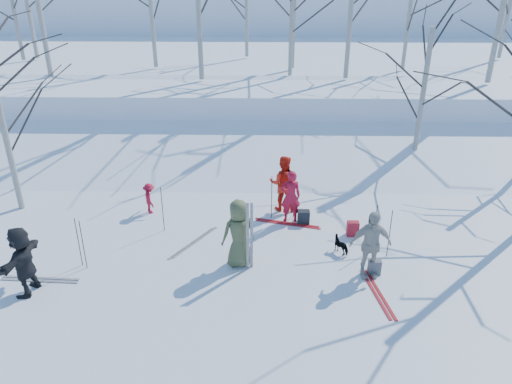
{
  "coord_description": "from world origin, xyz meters",
  "views": [
    {
      "loc": [
        0.24,
        -10.53,
        7.13
      ],
      "look_at": [
        0.0,
        1.5,
        1.3
      ],
      "focal_mm": 35.0,
      "sensor_mm": 36.0,
      "label": 1
    }
  ],
  "objects_px": {
    "skier_redor_behind": "(283,183)",
    "dog": "(342,245)",
    "skier_cream_east": "(370,244)",
    "skier_red_seated": "(150,198)",
    "backpack_grey": "(374,267)",
    "skier_red_north": "(291,196)",
    "backpack_red": "(353,229)",
    "backpack_dark": "(304,217)",
    "skier_olive_center": "(239,233)",
    "skier_grey_west": "(23,261)"
  },
  "relations": [
    {
      "from": "skier_grey_west",
      "to": "backpack_grey",
      "type": "bearing_deg",
      "value": 105.56
    },
    {
      "from": "skier_grey_west",
      "to": "backpack_grey",
      "type": "distance_m",
      "value": 8.2
    },
    {
      "from": "skier_olive_center",
      "to": "skier_redor_behind",
      "type": "bearing_deg",
      "value": -133.16
    },
    {
      "from": "skier_grey_west",
      "to": "skier_cream_east",
      "type": "bearing_deg",
      "value": 105.18
    },
    {
      "from": "skier_red_seated",
      "to": "dog",
      "type": "relative_size",
      "value": 1.79
    },
    {
      "from": "dog",
      "to": "skier_olive_center",
      "type": "bearing_deg",
      "value": -29.43
    },
    {
      "from": "skier_cream_east",
      "to": "skier_red_north",
      "type": "bearing_deg",
      "value": 116.36
    },
    {
      "from": "backpack_dark",
      "to": "backpack_grey",
      "type": "bearing_deg",
      "value": -57.73
    },
    {
      "from": "skier_red_north",
      "to": "skier_red_seated",
      "type": "distance_m",
      "value": 4.22
    },
    {
      "from": "dog",
      "to": "backpack_grey",
      "type": "relative_size",
      "value": 1.39
    },
    {
      "from": "skier_olive_center",
      "to": "dog",
      "type": "xyz_separation_m",
      "value": [
        2.64,
        0.59,
        -0.66
      ]
    },
    {
      "from": "backpack_grey",
      "to": "skier_red_north",
      "type": "bearing_deg",
      "value": 126.72
    },
    {
      "from": "skier_cream_east",
      "to": "dog",
      "type": "height_order",
      "value": "skier_cream_east"
    },
    {
      "from": "skier_red_north",
      "to": "backpack_red",
      "type": "height_order",
      "value": "skier_red_north"
    },
    {
      "from": "skier_cream_east",
      "to": "skier_redor_behind",
      "type": "bearing_deg",
      "value": 112.93
    },
    {
      "from": "skier_red_seated",
      "to": "skier_red_north",
      "type": "bearing_deg",
      "value": -120.44
    },
    {
      "from": "skier_redor_behind",
      "to": "backpack_grey",
      "type": "xyz_separation_m",
      "value": [
        2.14,
        -3.34,
        -0.68
      ]
    },
    {
      "from": "skier_grey_west",
      "to": "backpack_dark",
      "type": "bearing_deg",
      "value": 126.47
    },
    {
      "from": "skier_redor_behind",
      "to": "skier_cream_east",
      "type": "relative_size",
      "value": 1.0
    },
    {
      "from": "skier_redor_behind",
      "to": "dog",
      "type": "height_order",
      "value": "skier_redor_behind"
    },
    {
      "from": "skier_cream_east",
      "to": "backpack_grey",
      "type": "bearing_deg",
      "value": 14.91
    },
    {
      "from": "skier_red_north",
      "to": "skier_redor_behind",
      "type": "bearing_deg",
      "value": -80.18
    },
    {
      "from": "skier_red_north",
      "to": "backpack_grey",
      "type": "bearing_deg",
      "value": 121.59
    },
    {
      "from": "skier_redor_behind",
      "to": "dog",
      "type": "relative_size",
      "value": 3.29
    },
    {
      "from": "skier_olive_center",
      "to": "skier_red_seated",
      "type": "bearing_deg",
      "value": -65.48
    },
    {
      "from": "skier_red_north",
      "to": "backpack_grey",
      "type": "xyz_separation_m",
      "value": [
        1.95,
        -2.62,
        -0.6
      ]
    },
    {
      "from": "backpack_dark",
      "to": "dog",
      "type": "bearing_deg",
      "value": -59.96
    },
    {
      "from": "skier_redor_behind",
      "to": "backpack_dark",
      "type": "bearing_deg",
      "value": 129.8
    },
    {
      "from": "skier_redor_behind",
      "to": "backpack_red",
      "type": "distance_m",
      "value": 2.52
    },
    {
      "from": "skier_redor_behind",
      "to": "backpack_dark",
      "type": "xyz_separation_m",
      "value": [
        0.58,
        -0.86,
        -0.67
      ]
    },
    {
      "from": "backpack_grey",
      "to": "skier_olive_center",
      "type": "bearing_deg",
      "value": 173.99
    },
    {
      "from": "skier_olive_center",
      "to": "skier_redor_behind",
      "type": "distance_m",
      "value": 3.21
    },
    {
      "from": "skier_olive_center",
      "to": "skier_red_north",
      "type": "height_order",
      "value": "skier_olive_center"
    },
    {
      "from": "skier_red_seated",
      "to": "skier_cream_east",
      "type": "distance_m",
      "value": 6.73
    },
    {
      "from": "skier_redor_behind",
      "to": "skier_cream_east",
      "type": "bearing_deg",
      "value": 125.71
    },
    {
      "from": "backpack_grey",
      "to": "skier_cream_east",
      "type": "bearing_deg",
      "value": -158.11
    },
    {
      "from": "skier_red_seated",
      "to": "backpack_grey",
      "type": "height_order",
      "value": "skier_red_seated"
    },
    {
      "from": "backpack_red",
      "to": "backpack_grey",
      "type": "xyz_separation_m",
      "value": [
        0.25,
        -1.81,
        -0.02
      ]
    },
    {
      "from": "skier_redor_behind",
      "to": "backpack_dark",
      "type": "height_order",
      "value": "skier_redor_behind"
    },
    {
      "from": "dog",
      "to": "backpack_grey",
      "type": "distance_m",
      "value": 1.16
    },
    {
      "from": "skier_red_north",
      "to": "skier_red_seated",
      "type": "bearing_deg",
      "value": -10.98
    },
    {
      "from": "backpack_red",
      "to": "backpack_dark",
      "type": "xyz_separation_m",
      "value": [
        -1.31,
        0.67,
        -0.01
      ]
    },
    {
      "from": "skier_grey_west",
      "to": "backpack_grey",
      "type": "xyz_separation_m",
      "value": [
        8.13,
        0.89,
        -0.66
      ]
    },
    {
      "from": "skier_cream_east",
      "to": "dog",
      "type": "relative_size",
      "value": 3.3
    },
    {
      "from": "backpack_grey",
      "to": "skier_redor_behind",
      "type": "bearing_deg",
      "value": 122.72
    },
    {
      "from": "skier_red_seated",
      "to": "backpack_red",
      "type": "distance_m",
      "value": 6.02
    },
    {
      "from": "skier_red_north",
      "to": "dog",
      "type": "distance_m",
      "value": 2.18
    },
    {
      "from": "skier_red_seated",
      "to": "skier_cream_east",
      "type": "relative_size",
      "value": 0.54
    },
    {
      "from": "skier_cream_east",
      "to": "backpack_grey",
      "type": "distance_m",
      "value": 0.71
    },
    {
      "from": "skier_red_north",
      "to": "backpack_dark",
      "type": "distance_m",
      "value": 0.72
    }
  ]
}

